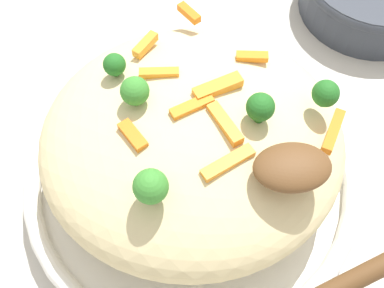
# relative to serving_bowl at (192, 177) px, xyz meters

# --- Properties ---
(ground_plane) EXTENTS (2.40, 2.40, 0.00)m
(ground_plane) POSITION_rel_serving_bowl_xyz_m (0.00, 0.00, -0.02)
(ground_plane) COLOR beige
(serving_bowl) EXTENTS (0.31, 0.31, 0.04)m
(serving_bowl) POSITION_rel_serving_bowl_xyz_m (0.00, 0.00, 0.00)
(serving_bowl) COLOR white
(serving_bowl) RESTS_ON ground_plane
(pasta_mound) EXTENTS (0.26, 0.24, 0.10)m
(pasta_mound) POSITION_rel_serving_bowl_xyz_m (0.00, 0.00, 0.06)
(pasta_mound) COLOR beige
(pasta_mound) RESTS_ON serving_bowl
(carrot_piece_0) EXTENTS (0.04, 0.02, 0.01)m
(carrot_piece_0) POSITION_rel_serving_bowl_xyz_m (0.00, 0.00, 0.11)
(carrot_piece_0) COLOR orange
(carrot_piece_0) RESTS_ON pasta_mound
(carrot_piece_1) EXTENTS (0.02, 0.03, 0.01)m
(carrot_piece_1) POSITION_rel_serving_bowl_xyz_m (-0.05, -0.02, 0.11)
(carrot_piece_1) COLOR orange
(carrot_piece_1) RESTS_ON pasta_mound
(carrot_piece_2) EXTENTS (0.02, 0.04, 0.01)m
(carrot_piece_2) POSITION_rel_serving_bowl_xyz_m (0.02, -0.02, 0.11)
(carrot_piece_2) COLOR orange
(carrot_piece_2) RESTS_ON pasta_mound
(carrot_piece_3) EXTENTS (0.03, 0.04, 0.01)m
(carrot_piece_3) POSITION_rel_serving_bowl_xyz_m (0.10, -0.03, 0.11)
(carrot_piece_3) COLOR orange
(carrot_piece_3) RESTS_ON pasta_mound
(carrot_piece_4) EXTENTS (0.04, 0.02, 0.01)m
(carrot_piece_4) POSITION_rel_serving_bowl_xyz_m (0.02, 0.02, 0.12)
(carrot_piece_4) COLOR orange
(carrot_piece_4) RESTS_ON pasta_mound
(carrot_piece_5) EXTENTS (0.02, 0.02, 0.01)m
(carrot_piece_5) POSITION_rel_serving_bowl_xyz_m (0.01, 0.10, 0.11)
(carrot_piece_5) COLOR orange
(carrot_piece_5) RESTS_ON pasta_mound
(carrot_piece_6) EXTENTS (0.04, 0.03, 0.01)m
(carrot_piece_6) POSITION_rel_serving_bowl_xyz_m (0.02, -0.05, 0.11)
(carrot_piece_6) COLOR orange
(carrot_piece_6) RESTS_ON pasta_mound
(carrot_piece_7) EXTENTS (0.03, 0.01, 0.01)m
(carrot_piece_7) POSITION_rel_serving_bowl_xyz_m (0.05, 0.05, 0.11)
(carrot_piece_7) COLOR orange
(carrot_piece_7) RESTS_ON pasta_mound
(carrot_piece_8) EXTENTS (0.03, 0.01, 0.01)m
(carrot_piece_8) POSITION_rel_serving_bowl_xyz_m (-0.02, 0.04, 0.11)
(carrot_piece_8) COLOR orange
(carrot_piece_8) RESTS_ON pasta_mound
(carrot_piece_9) EXTENTS (0.02, 0.03, 0.01)m
(carrot_piece_9) POSITION_rel_serving_bowl_xyz_m (-0.03, 0.07, 0.11)
(carrot_piece_9) COLOR orange
(carrot_piece_9) RESTS_ON pasta_mound
(broccoli_floret_0) EXTENTS (0.02, 0.02, 0.03)m
(broccoli_floret_0) POSITION_rel_serving_bowl_xyz_m (-0.03, -0.07, 0.12)
(broccoli_floret_0) COLOR #377928
(broccoli_floret_0) RESTS_ON pasta_mound
(broccoli_floret_1) EXTENTS (0.02, 0.02, 0.03)m
(broccoli_floret_1) POSITION_rel_serving_bowl_xyz_m (-0.04, 0.01, 0.12)
(broccoli_floret_1) COLOR #377928
(broccoli_floret_1) RESTS_ON pasta_mound
(broccoli_floret_2) EXTENTS (0.02, 0.02, 0.02)m
(broccoli_floret_2) POSITION_rel_serving_bowl_xyz_m (0.10, 0.00, 0.12)
(broccoli_floret_2) COLOR #205B1C
(broccoli_floret_2) RESTS_ON pasta_mound
(broccoli_floret_3) EXTENTS (0.02, 0.02, 0.02)m
(broccoli_floret_3) POSITION_rel_serving_bowl_xyz_m (-0.06, 0.04, 0.12)
(broccoli_floret_3) COLOR #205B1C
(broccoli_floret_3) RESTS_ON pasta_mound
(broccoli_floret_4) EXTENTS (0.02, 0.02, 0.03)m
(broccoli_floret_4) POSITION_rel_serving_bowl_xyz_m (0.05, -0.01, 0.12)
(broccoli_floret_4) COLOR #205B1C
(broccoli_floret_4) RESTS_ON pasta_mound
(serving_spoon) EXTENTS (0.18, 0.14, 0.08)m
(serving_spoon) POSITION_rel_serving_bowl_xyz_m (0.08, -0.10, 0.13)
(serving_spoon) COLOR brown
(serving_spoon) RESTS_ON pasta_mound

